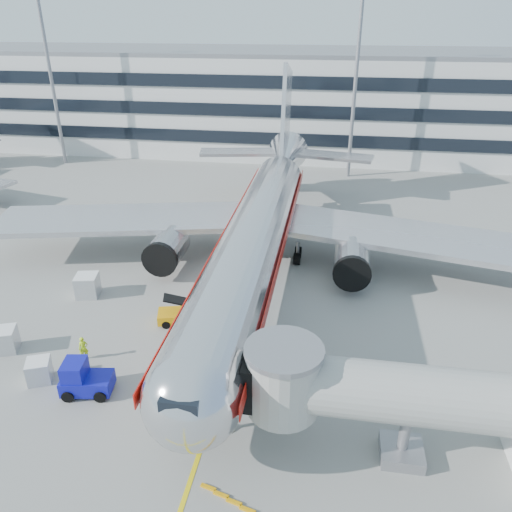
# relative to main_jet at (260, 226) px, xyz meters

# --- Properties ---
(ground) EXTENTS (180.00, 180.00, 0.00)m
(ground) POSITION_rel_main_jet_xyz_m (0.00, -11.72, -4.23)
(ground) COLOR gray
(ground) RESTS_ON ground
(lead_in_line) EXTENTS (0.25, 70.00, 0.01)m
(lead_in_line) POSITION_rel_main_jet_xyz_m (0.00, -1.72, -4.23)
(lead_in_line) COLOR yellow
(lead_in_line) RESTS_ON ground
(main_jet) EXTENTS (50.95, 48.70, 16.06)m
(main_jet) POSITION_rel_main_jet_xyz_m (0.00, 0.00, 0.00)
(main_jet) COLOR silver
(main_jet) RESTS_ON ground
(jet_bridge) EXTENTS (17.80, 4.50, 7.00)m
(jet_bridge) POSITION_rel_main_jet_xyz_m (12.18, -19.72, -0.36)
(jet_bridge) COLOR silver
(jet_bridge) RESTS_ON ground
(terminal) EXTENTS (150.00, 24.25, 15.60)m
(terminal) POSITION_rel_main_jet_xyz_m (0.00, 46.23, 3.57)
(terminal) COLOR silver
(terminal) RESTS_ON ground
(light_mast_west) EXTENTS (2.40, 1.20, 25.45)m
(light_mast_west) POSITION_rel_main_jet_xyz_m (-35.00, 30.28, 10.64)
(light_mast_west) COLOR gray
(light_mast_west) RESTS_ON ground
(light_mast_centre) EXTENTS (2.40, 1.20, 25.45)m
(light_mast_centre) POSITION_rel_main_jet_xyz_m (8.00, 30.28, 10.64)
(light_mast_centre) COLOR gray
(light_mast_centre) RESTS_ON ground
(belt_loader) EXTENTS (4.88, 2.71, 2.28)m
(belt_loader) POSITION_rel_main_jet_xyz_m (-4.00, -9.18, -3.59)
(belt_loader) COLOR orange
(belt_loader) RESTS_ON ground
(baggage_tug) EXTENTS (3.23, 2.32, 2.25)m
(baggage_tug) POSITION_rel_main_jet_xyz_m (-8.12, -17.69, -3.26)
(baggage_tug) COLOR #0E119E
(baggage_tug) RESTS_ON ground
(cargo_container_left) EXTENTS (2.01, 2.01, 1.67)m
(cargo_container_left) POSITION_rel_main_jet_xyz_m (-15.44, -14.59, -3.40)
(cargo_container_left) COLOR #B9BCC1
(cargo_container_left) RESTS_ON ground
(cargo_container_right) EXTENTS (2.04, 2.04, 1.84)m
(cargo_container_right) POSITION_rel_main_jet_xyz_m (-13.22, -6.74, -3.31)
(cargo_container_right) COLOR #B9BCC1
(cargo_container_right) RESTS_ON ground
(cargo_container_front) EXTENTS (1.82, 1.82, 1.48)m
(cargo_container_front) POSITION_rel_main_jet_xyz_m (-11.42, -17.11, -3.49)
(cargo_container_front) COLOR #B9BCC1
(cargo_container_front) RESTS_ON ground
(ramp_worker) EXTENTS (0.73, 0.65, 1.67)m
(ramp_worker) POSITION_rel_main_jet_xyz_m (-9.66, -14.63, -3.40)
(ramp_worker) COLOR #B5E217
(ramp_worker) RESTS_ON ground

